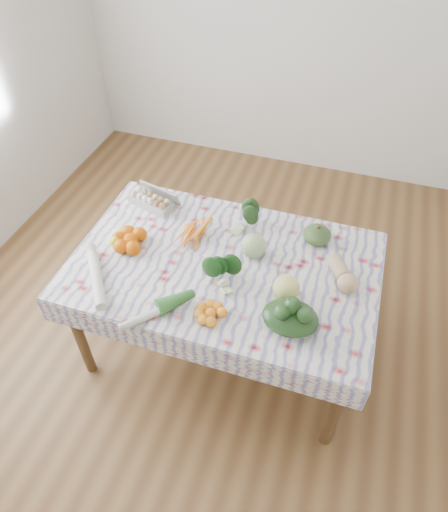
{
  "coord_description": "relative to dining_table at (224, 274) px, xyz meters",
  "views": [
    {
      "loc": [
        0.54,
        -1.64,
        2.55
      ],
      "look_at": [
        0.0,
        0.0,
        0.82
      ],
      "focal_mm": 32.0,
      "sensor_mm": 36.0,
      "label": 1
    }
  ],
  "objects": [
    {
      "name": "kabocha_squash",
      "position": [
        0.45,
        0.33,
        0.14
      ],
      "size": [
        0.2,
        0.2,
        0.1
      ],
      "primitive_type": "ellipsoid",
      "rotation": [
        0.0,
        0.0,
        -0.27
      ],
      "color": "#3C592A",
      "rests_on": "tablecloth"
    },
    {
      "name": "tablecloth",
      "position": [
        0.0,
        0.0,
        0.08
      ],
      "size": [
        1.66,
        1.06,
        0.01
      ],
      "primitive_type": "cube",
      "color": "silver",
      "rests_on": "dining_table"
    },
    {
      "name": "orange_cluster",
      "position": [
        -0.54,
        -0.03,
        0.13
      ],
      "size": [
        0.3,
        0.3,
        0.09
      ],
      "primitive_type": "cube",
      "rotation": [
        0.0,
        0.0,
        0.13
      ],
      "color": "#DF5A02",
      "rests_on": "tablecloth"
    },
    {
      "name": "kale_bunch",
      "position": [
        0.01,
        0.33,
        0.15
      ],
      "size": [
        0.18,
        0.16,
        0.14
      ],
      "primitive_type": "ellipsoid",
      "rotation": [
        0.0,
        0.0,
        -0.16
      ],
      "color": "#1A3715",
      "rests_on": "tablecloth"
    },
    {
      "name": "cabbage",
      "position": [
        0.13,
        0.11,
        0.15
      ],
      "size": [
        0.16,
        0.16,
        0.14
      ],
      "primitive_type": "sphere",
      "rotation": [
        0.0,
        0.0,
        0.13
      ],
      "color": "#96B476",
      "rests_on": "tablecloth"
    },
    {
      "name": "egg_carton",
      "position": [
        -0.58,
        0.33,
        0.12
      ],
      "size": [
        0.31,
        0.19,
        0.08
      ],
      "primitive_type": "cube",
      "rotation": [
        0.0,
        0.0,
        -0.27
      ],
      "color": "#A5A59F",
      "rests_on": "tablecloth"
    },
    {
      "name": "leek",
      "position": [
        -0.2,
        -0.43,
        0.11
      ],
      "size": [
        0.29,
        0.32,
        0.04
      ],
      "primitive_type": "cylinder",
      "rotation": [
        1.57,
        0.0,
        -0.73
      ],
      "color": "beige",
      "rests_on": "tablecloth"
    },
    {
      "name": "mandarin_cluster",
      "position": [
        0.05,
        -0.36,
        0.11
      ],
      "size": [
        0.24,
        0.24,
        0.06
      ],
      "primitive_type": "cube",
      "rotation": [
        0.0,
        0.0,
        -0.39
      ],
      "color": "orange",
      "rests_on": "tablecloth"
    },
    {
      "name": "dining_table",
      "position": [
        0.0,
        0.0,
        0.0
      ],
      "size": [
        1.6,
        1.0,
        0.75
      ],
      "color": "brown",
      "rests_on": "ground"
    },
    {
      "name": "carrot_bunch",
      "position": [
        -0.23,
        0.13,
        0.1
      ],
      "size": [
        0.25,
        0.23,
        0.04
      ],
      "primitive_type": "cube",
      "rotation": [
        0.0,
        0.0,
        0.18
      ],
      "color": "orange",
      "rests_on": "tablecloth"
    },
    {
      "name": "broccoli",
      "position": [
        0.02,
        -0.13,
        0.14
      ],
      "size": [
        0.21,
        0.21,
        0.11
      ],
      "primitive_type": "ellipsoid",
      "rotation": [
        0.0,
        0.0,
        0.72
      ],
      "color": "#144113",
      "rests_on": "tablecloth"
    },
    {
      "name": "ground",
      "position": [
        0.0,
        0.0,
        -0.68
      ],
      "size": [
        4.5,
        4.5,
        0.0
      ],
      "primitive_type": "plane",
      "color": "brown",
      "rests_on": "ground"
    },
    {
      "name": "daikon",
      "position": [
        -0.58,
        -0.34,
        0.11
      ],
      "size": [
        0.29,
        0.36,
        0.06
      ],
      "primitive_type": "cylinder",
      "rotation": [
        1.57,
        0.0,
        0.63
      ],
      "color": "silver",
      "rests_on": "tablecloth"
    },
    {
      "name": "wall_back",
      "position": [
        0.0,
        2.25,
        0.72
      ],
      "size": [
        4.0,
        0.04,
        2.8
      ],
      "primitive_type": "cube",
      "color": "silver",
      "rests_on": "ground"
    },
    {
      "name": "spinach_bag",
      "position": [
        0.43,
        -0.3,
        0.14
      ],
      "size": [
        0.28,
        0.23,
        0.12
      ],
      "primitive_type": "ellipsoid",
      "rotation": [
        0.0,
        0.0,
        -0.06
      ],
      "color": "black",
      "rests_on": "tablecloth"
    },
    {
      "name": "grapefruit",
      "position": [
        0.37,
        -0.12,
        0.15
      ],
      "size": [
        0.17,
        0.17,
        0.14
      ],
      "primitive_type": "sphere",
      "rotation": [
        0.0,
        0.0,
        0.26
      ],
      "color": "#D0D26B",
      "rests_on": "tablecloth"
    },
    {
      "name": "butternut_squash",
      "position": [
        0.63,
        0.07,
        0.14
      ],
      "size": [
        0.21,
        0.26,
        0.11
      ],
      "primitive_type": "ellipsoid",
      "rotation": [
        0.0,
        0.0,
        0.52
      ],
      "color": "tan",
      "rests_on": "tablecloth"
    }
  ]
}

